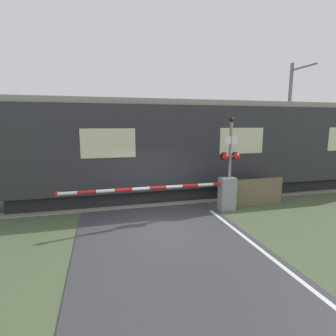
% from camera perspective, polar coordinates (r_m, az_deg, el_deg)
% --- Properties ---
extents(ground_plane, '(80.00, 80.00, 0.00)m').
position_cam_1_polar(ground_plane, '(8.82, -2.17, -12.62)').
color(ground_plane, '#475638').
extents(track_bed, '(36.00, 3.20, 0.13)m').
position_cam_1_polar(track_bed, '(12.23, -5.90, -6.13)').
color(track_bed, gray).
rests_on(track_bed, ground_plane).
extents(train, '(20.55, 2.87, 4.32)m').
position_cam_1_polar(train, '(13.13, 12.52, 4.48)').
color(train, black).
rests_on(train, ground_plane).
extents(crossing_barrier, '(6.56, 0.44, 1.27)m').
position_cam_1_polar(crossing_barrier, '(10.28, 9.94, -5.30)').
color(crossing_barrier, gray).
rests_on(crossing_barrier, ground_plane).
extents(signal_post, '(0.77, 0.26, 3.58)m').
position_cam_1_polar(signal_post, '(10.37, 13.38, 2.15)').
color(signal_post, gray).
rests_on(signal_post, ground_plane).
extents(catenary_pole, '(0.20, 1.90, 6.77)m').
position_cam_1_polar(catenary_pole, '(17.31, 24.79, 9.43)').
color(catenary_pole, slate).
rests_on(catenary_pole, ground_plane).
extents(roadside_fence, '(2.64, 0.06, 1.10)m').
position_cam_1_polar(roadside_fence, '(11.41, 18.17, -4.99)').
color(roadside_fence, '#726047').
rests_on(roadside_fence, ground_plane).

